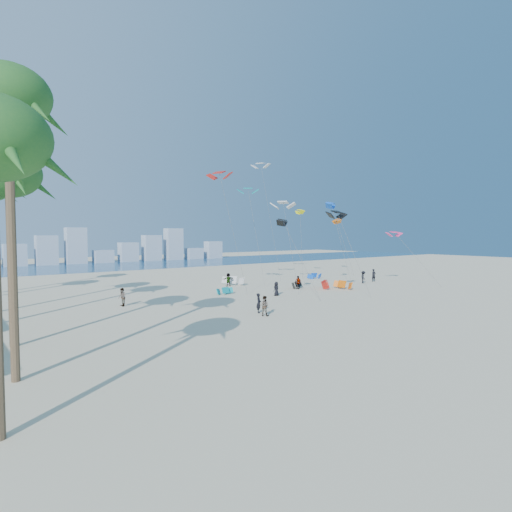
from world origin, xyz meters
TOP-DOWN VIEW (x-y plane):
  - ground at (0.00, 0.00)m, footprint 220.00×220.00m
  - ocean at (0.00, 72.00)m, footprint 220.00×220.00m
  - kitesurfer_near at (-2.51, 8.49)m, footprint 0.72×0.75m
  - kitesurfer_mid at (-2.96, 7.15)m, footprint 0.97×1.03m
  - kitesurfers_far at (9.16, 19.66)m, footprint 37.17×11.19m
  - grounded_kites at (11.79, 20.20)m, footprint 23.07×15.32m
  - flying_kites at (13.66, 21.84)m, footprint 32.40×26.38m
  - distant_skyline at (-1.19, 82.00)m, footprint 85.00×3.00m

SIDE VIEW (x-z plane):
  - ground at x=0.00m, z-range 0.00..0.00m
  - ocean at x=0.00m, z-range 0.01..0.01m
  - grounded_kites at x=11.79m, z-range -0.07..1.02m
  - kitesurfer_mid at x=-2.96m, z-range 0.00..1.70m
  - kitesurfers_far at x=9.16m, z-range -0.05..1.77m
  - kitesurfer_near at x=-2.51m, z-range 0.00..1.73m
  - distant_skyline at x=-1.19m, z-range -1.11..7.29m
  - flying_kites at x=13.66m, z-range 2.47..21.02m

